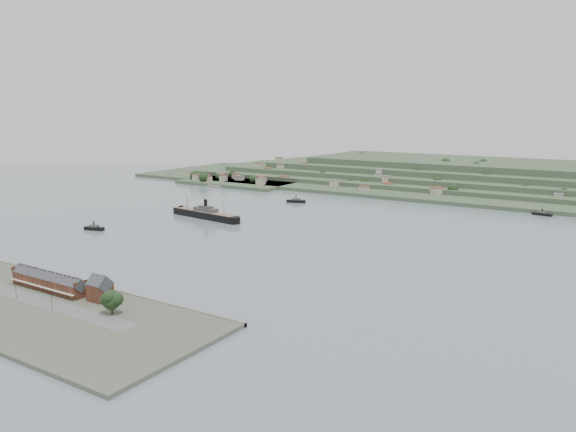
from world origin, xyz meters
The scene contains 10 objects.
ground centered at (0.00, 0.00, 0.00)m, with size 1400.00×1400.00×0.00m, color slate.
near_shore centered at (0.00, -186.75, 1.01)m, with size 220.00×80.00×2.60m.
terrace_row centered at (-10.00, -168.02, 6.84)m, with size 55.60×9.80×11.07m.
gabled_building centered at (27.50, -164.00, 8.19)m, with size 10.40×10.18×14.09m.
far_peninsula centered at (27.91, 393.10, 11.88)m, with size 760.00×309.00×30.00m.
steamship centered at (-82.16, 41.27, 3.92)m, with size 88.30×21.02×21.21m.
tugboat centered at (-122.91, -48.41, 1.89)m, with size 17.80×9.20×7.74m.
ferry_west centered at (-55.24, 160.46, 1.85)m, with size 21.06×13.03×7.66m.
ferry_east centered at (179.71, 223.51, 1.60)m, with size 18.24×7.27×6.65m.
fig_tree centered at (48.92, -174.66, 9.39)m, with size 10.85×9.39×12.10m.
Camera 1 is at (258.75, -344.42, 99.70)m, focal length 35.00 mm.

